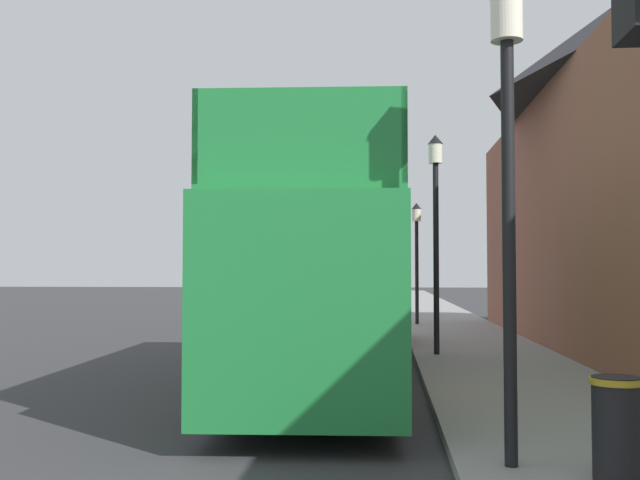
% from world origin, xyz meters
% --- Properties ---
extents(ground_plane, '(144.00, 144.00, 0.00)m').
position_xyz_m(ground_plane, '(0.00, 21.00, 0.00)').
color(ground_plane, '#333335').
extents(sidewalk, '(3.35, 108.00, 0.14)m').
position_xyz_m(sidewalk, '(7.39, 18.00, 0.07)').
color(sidewalk, gray).
rests_on(sidewalk, ground_plane).
extents(tour_bus, '(2.87, 10.29, 4.15)m').
position_xyz_m(tour_bus, '(3.87, 8.99, 1.89)').
color(tour_bus, '#1E7A38').
rests_on(tour_bus, ground_plane).
extents(parked_car_ahead_of_bus, '(1.88, 3.93, 1.38)m').
position_xyz_m(parked_car_ahead_of_bus, '(4.56, 16.43, 0.66)').
color(parked_car_ahead_of_bus, maroon).
rests_on(parked_car_ahead_of_bus, ground_plane).
extents(lamp_post_nearest, '(0.35, 0.35, 4.87)m').
position_xyz_m(lamp_post_nearest, '(6.25, 3.30, 3.49)').
color(lamp_post_nearest, black).
rests_on(lamp_post_nearest, sidewalk).
extents(lamp_post_second, '(0.35, 0.35, 5.08)m').
position_xyz_m(lamp_post_second, '(6.23, 13.22, 3.61)').
color(lamp_post_second, black).
rests_on(lamp_post_second, sidewalk).
extents(lamp_post_third, '(0.35, 0.35, 4.40)m').
position_xyz_m(lamp_post_third, '(6.22, 23.14, 3.20)').
color(lamp_post_third, black).
rests_on(lamp_post_third, sidewalk).
extents(litter_bin, '(0.48, 0.48, 0.94)m').
position_xyz_m(litter_bin, '(7.13, 2.88, 0.64)').
color(litter_bin, black).
rests_on(litter_bin, sidewalk).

